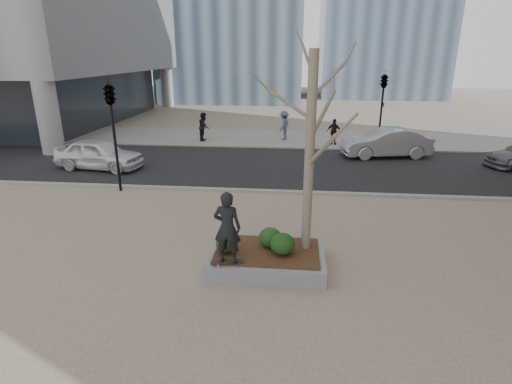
# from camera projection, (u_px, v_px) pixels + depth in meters

# --- Properties ---
(ground) EXTENTS (120.00, 120.00, 0.00)m
(ground) POSITION_uv_depth(u_px,v_px,m) (230.00, 265.00, 10.72)
(ground) COLOR tan
(ground) RESTS_ON ground
(street) EXTENTS (60.00, 8.00, 0.02)m
(street) POSITION_uv_depth(u_px,v_px,m) (262.00, 166.00, 20.11)
(street) COLOR black
(street) RESTS_ON ground
(far_sidewalk) EXTENTS (60.00, 6.00, 0.02)m
(far_sidewalk) POSITION_uv_depth(u_px,v_px,m) (271.00, 138.00, 26.68)
(far_sidewalk) COLOR gray
(far_sidewalk) RESTS_ON ground
(planter) EXTENTS (3.00, 2.00, 0.45)m
(planter) POSITION_uv_depth(u_px,v_px,m) (267.00, 259.00, 10.55)
(planter) COLOR gray
(planter) RESTS_ON ground
(planter_mulch) EXTENTS (2.70, 1.70, 0.04)m
(planter_mulch) POSITION_uv_depth(u_px,v_px,m) (267.00, 251.00, 10.47)
(planter_mulch) COLOR #382314
(planter_mulch) RESTS_ON planter
(sycamore_tree) EXTENTS (2.80, 2.80, 6.60)m
(sycamore_tree) POSITION_uv_depth(u_px,v_px,m) (311.00, 123.00, 9.56)
(sycamore_tree) COLOR gray
(sycamore_tree) RESTS_ON planter_mulch
(shrub_left) EXTENTS (0.54, 0.54, 0.46)m
(shrub_left) POSITION_uv_depth(u_px,v_px,m) (226.00, 244.00, 10.30)
(shrub_left) COLOR #133C13
(shrub_left) RESTS_ON planter_mulch
(shrub_middle) EXTENTS (0.61, 0.61, 0.52)m
(shrub_middle) POSITION_uv_depth(u_px,v_px,m) (270.00, 237.00, 10.61)
(shrub_middle) COLOR #143F18
(shrub_middle) RESTS_ON planter_mulch
(shrub_right) EXTENTS (0.66, 0.66, 0.56)m
(shrub_right) POSITION_uv_depth(u_px,v_px,m) (282.00, 244.00, 10.20)
(shrub_right) COLOR #153711
(shrub_right) RESTS_ON planter_mulch
(skateboard) EXTENTS (0.80, 0.41, 0.08)m
(skateboard) POSITION_uv_depth(u_px,v_px,m) (228.00, 263.00, 9.85)
(skateboard) COLOR black
(skateboard) RESTS_ON planter
(skateboarder) EXTENTS (0.69, 0.47, 1.82)m
(skateboarder) POSITION_uv_depth(u_px,v_px,m) (227.00, 228.00, 9.54)
(skateboarder) COLOR black
(skateboarder) RESTS_ON skateboard
(police_car) EXTENTS (4.46, 2.29, 1.45)m
(police_car) POSITION_uv_depth(u_px,v_px,m) (99.00, 154.00, 19.37)
(police_car) COLOR white
(police_car) RESTS_ON street
(car_silver) EXTENTS (4.91, 2.40, 1.55)m
(car_silver) POSITION_uv_depth(u_px,v_px,m) (386.00, 143.00, 21.59)
(car_silver) COLOR #A8ABB0
(car_silver) RESTS_ON street
(pedestrian_a) EXTENTS (0.69, 0.88, 1.80)m
(pedestrian_a) POSITION_uv_depth(u_px,v_px,m) (204.00, 127.00, 25.59)
(pedestrian_a) COLOR black
(pedestrian_a) RESTS_ON far_sidewalk
(pedestrian_b) EXTENTS (1.03, 1.36, 1.87)m
(pedestrian_b) POSITION_uv_depth(u_px,v_px,m) (284.00, 125.00, 25.81)
(pedestrian_b) COLOR #415176
(pedestrian_b) RESTS_ON far_sidewalk
(pedestrian_c) EXTENTS (1.00, 0.71, 1.58)m
(pedestrian_c) POSITION_uv_depth(u_px,v_px,m) (334.00, 132.00, 24.48)
(pedestrian_c) COLOR black
(pedestrian_c) RESTS_ON far_sidewalk
(traffic_light_near) EXTENTS (0.60, 2.48, 4.50)m
(traffic_light_near) POSITION_uv_depth(u_px,v_px,m) (115.00, 137.00, 15.77)
(traffic_light_near) COLOR black
(traffic_light_near) RESTS_ON ground
(traffic_light_far) EXTENTS (0.60, 2.48, 4.50)m
(traffic_light_far) POSITION_uv_depth(u_px,v_px,m) (381.00, 110.00, 23.07)
(traffic_light_far) COLOR black
(traffic_light_far) RESTS_ON ground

